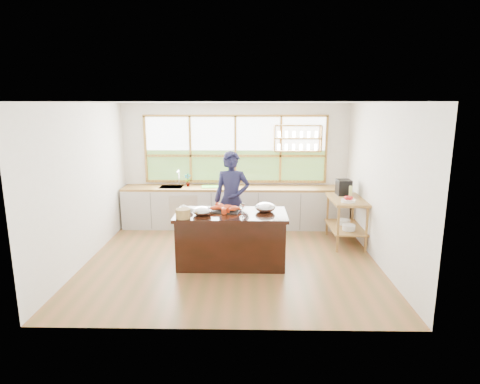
{
  "coord_description": "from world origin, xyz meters",
  "views": [
    {
      "loc": [
        0.28,
        -6.63,
        2.67
      ],
      "look_at": [
        0.14,
        0.15,
        1.18
      ],
      "focal_mm": 30.0,
      "sensor_mm": 36.0,
      "label": 1
    }
  ],
  "objects_px": {
    "espresso_machine": "(344,187)",
    "wicker_basket": "(183,214)",
    "island": "(231,238)",
    "cook": "(232,200)"
  },
  "relations": [
    {
      "from": "island",
      "to": "cook",
      "type": "height_order",
      "value": "cook"
    },
    {
      "from": "island",
      "to": "wicker_basket",
      "type": "distance_m",
      "value": 0.97
    },
    {
      "from": "island",
      "to": "cook",
      "type": "distance_m",
      "value": 0.97
    },
    {
      "from": "island",
      "to": "espresso_machine",
      "type": "height_order",
      "value": "espresso_machine"
    },
    {
      "from": "espresso_machine",
      "to": "wicker_basket",
      "type": "height_order",
      "value": "espresso_machine"
    },
    {
      "from": "espresso_machine",
      "to": "wicker_basket",
      "type": "distance_m",
      "value": 3.42
    },
    {
      "from": "espresso_machine",
      "to": "cook",
      "type": "bearing_deg",
      "value": -168.85
    },
    {
      "from": "espresso_machine",
      "to": "wicker_basket",
      "type": "relative_size",
      "value": 1.3
    },
    {
      "from": "cook",
      "to": "espresso_machine",
      "type": "relative_size",
      "value": 5.99
    },
    {
      "from": "wicker_basket",
      "to": "island",
      "type": "bearing_deg",
      "value": 23.47
    }
  ]
}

